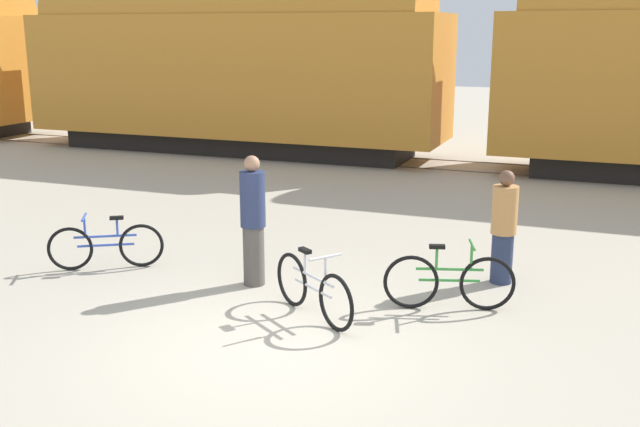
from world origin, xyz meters
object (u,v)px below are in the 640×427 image
(bicycle_silver, at_px, (313,289))
(person_in_navy, at_px, (253,221))
(freight_train, at_px, (472,59))
(bicycle_blue, at_px, (106,246))
(bicycle_green, at_px, (449,281))
(person_in_tan, at_px, (504,228))

(bicycle_silver, distance_m, person_in_navy, 1.60)
(freight_train, distance_m, bicycle_blue, 11.38)
(bicycle_silver, height_order, person_in_navy, person_in_navy)
(freight_train, xyz_separation_m, bicycle_green, (1.67, -10.37, -2.39))
(bicycle_green, distance_m, person_in_navy, 2.81)
(freight_train, xyz_separation_m, person_in_navy, (-1.09, -10.40, -1.84))
(freight_train, bearing_deg, bicycle_blue, -108.21)
(bicycle_silver, relative_size, bicycle_green, 0.88)
(freight_train, height_order, bicycle_silver, freight_train)
(person_in_navy, bearing_deg, bicycle_green, 121.97)
(person_in_tan, bearing_deg, bicycle_silver, -150.98)
(freight_train, bearing_deg, person_in_navy, -95.98)
(freight_train, relative_size, bicycle_blue, 36.05)
(bicycle_blue, bearing_deg, person_in_tan, 14.96)
(bicycle_silver, height_order, bicycle_green, bicycle_green)
(bicycle_blue, xyz_separation_m, person_in_navy, (2.38, 0.16, 0.57))
(freight_train, distance_m, bicycle_green, 10.77)
(bicycle_silver, bearing_deg, freight_train, 90.75)
(bicycle_silver, height_order, bicycle_blue, bicycle_silver)
(bicycle_blue, distance_m, person_in_navy, 2.46)
(bicycle_green, bearing_deg, bicycle_blue, -177.87)
(bicycle_silver, height_order, person_in_tan, person_in_tan)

